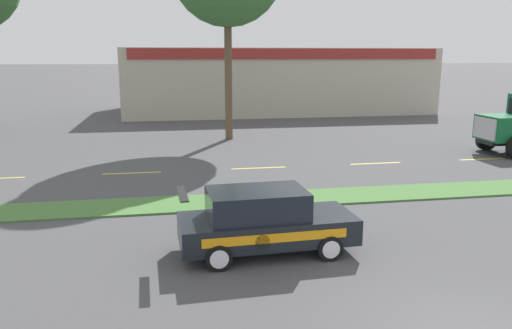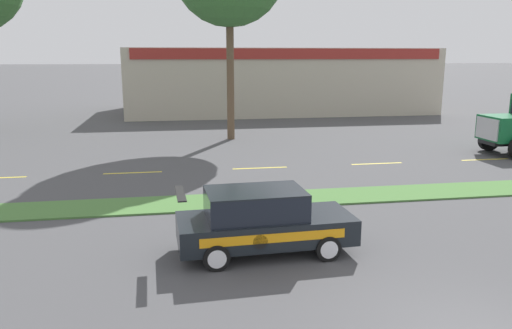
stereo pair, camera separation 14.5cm
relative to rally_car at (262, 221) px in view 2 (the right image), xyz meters
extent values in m
cube|color=#477538|center=(2.85, 4.45, -0.80)|extent=(120.00, 1.89, 0.06)
cube|color=yellow|center=(-3.78, 9.39, -0.82)|extent=(2.40, 0.14, 0.01)
cube|color=yellow|center=(1.62, 9.39, -0.82)|extent=(2.40, 0.14, 0.01)
cube|color=yellow|center=(7.02, 9.39, -0.82)|extent=(2.40, 0.14, 0.01)
cube|color=yellow|center=(12.42, 9.39, -0.82)|extent=(2.40, 0.14, 0.01)
cube|color=#146033|center=(14.00, 10.31, 0.50)|extent=(1.94, 1.98, 1.21)
cube|color=#B7B7BC|center=(13.00, 10.31, 0.50)|extent=(0.06, 1.69, 1.02)
cylinder|color=black|center=(14.00, 11.50, -0.28)|extent=(1.09, 0.30, 1.09)
cube|color=black|center=(0.09, 0.00, -0.20)|extent=(4.37, 1.92, 0.63)
cube|color=black|center=(-0.17, -0.01, 0.43)|extent=(2.43, 1.63, 0.64)
cube|color=black|center=(-0.17, -0.01, 0.77)|extent=(2.43, 1.63, 0.04)
cube|color=black|center=(-1.96, -0.08, 0.81)|extent=(0.26, 1.40, 0.03)
cube|color=orange|center=(0.12, -0.87, -0.14)|extent=(3.44, 0.16, 0.22)
cylinder|color=black|center=(-0.20, -0.89, -0.20)|extent=(0.35, 0.02, 0.35)
cylinder|color=black|center=(1.45, -0.77, -0.52)|extent=(0.63, 0.23, 0.62)
cylinder|color=silver|center=(1.46, -0.87, -0.52)|extent=(0.43, 0.03, 0.43)
cylinder|color=black|center=(1.38, 0.89, -0.52)|extent=(0.63, 0.23, 0.62)
cylinder|color=silver|center=(1.38, 1.00, -0.52)|extent=(0.43, 0.03, 0.43)
cylinder|color=black|center=(-1.21, -0.88, -0.52)|extent=(0.63, 0.23, 0.62)
cylinder|color=silver|center=(-1.21, -0.99, -0.52)|extent=(0.43, 0.03, 0.43)
cylinder|color=black|center=(-1.28, 0.78, -0.52)|extent=(0.63, 0.23, 0.62)
cylinder|color=silver|center=(-1.29, 0.88, -0.52)|extent=(0.43, 0.03, 0.43)
cube|color=#BCB29E|center=(7.14, 32.41, 1.86)|extent=(25.42, 12.00, 5.38)
cube|color=maroon|center=(7.14, 26.36, 4.11)|extent=(24.15, 0.10, 0.80)
cylinder|color=brown|center=(1.31, 17.31, 3.06)|extent=(0.42, 0.42, 7.78)
camera|label=1|loc=(-2.25, -11.45, 3.97)|focal=35.00mm
camera|label=2|loc=(-2.11, -11.48, 3.97)|focal=35.00mm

